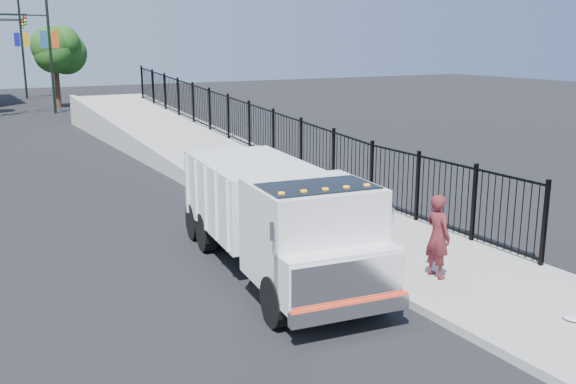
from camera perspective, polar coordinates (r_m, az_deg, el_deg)
ground at (r=13.72m, az=5.34°, el=-6.96°), size 120.00×120.00×0.00m
sidewalk at (r=13.48m, az=17.09°, el=-7.62°), size 3.55×12.00×0.12m
curb at (r=12.22m, az=10.74°, el=-9.35°), size 0.30×12.00×0.16m
ramp at (r=28.59m, az=-9.53°, el=3.60°), size 3.95×24.06×3.19m
iron_fence at (r=25.35m, az=-3.45°, el=4.59°), size 0.10×28.00×1.80m
truck at (r=13.08m, az=-1.03°, el=-1.93°), size 2.91×6.96×2.31m
worker at (r=13.06m, az=13.16°, el=-3.83°), size 0.41×0.62×1.70m
debris at (r=12.10m, az=24.06°, el=-10.14°), size 0.36×0.36×0.09m
light_pole_1 at (r=45.49m, az=-20.79°, el=12.02°), size 3.77×0.22×8.00m
light_pole_3 at (r=58.26m, az=-22.86°, el=11.95°), size 3.78×0.22×8.00m
tree_1 at (r=49.61m, az=-20.03°, el=11.64°), size 2.79×2.79×5.40m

